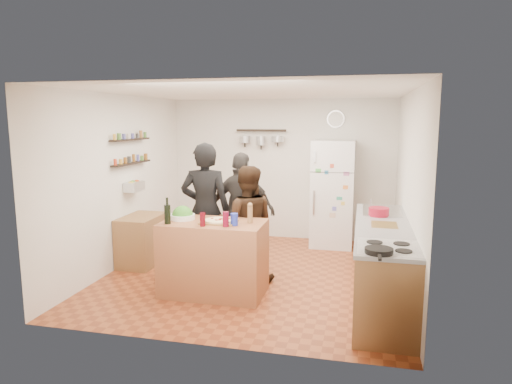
% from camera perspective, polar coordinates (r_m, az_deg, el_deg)
% --- Properties ---
extents(room_shell, '(4.20, 4.20, 4.20)m').
position_cam_1_polar(room_shell, '(6.58, 0.57, 1.25)').
color(room_shell, brown).
rests_on(room_shell, ground).
extents(prep_island, '(1.25, 0.72, 0.91)m').
position_cam_1_polar(prep_island, '(5.71, -5.29, -8.20)').
color(prep_island, '#925735').
rests_on(prep_island, floor).
extents(pizza_board, '(0.42, 0.34, 0.02)m').
position_cam_1_polar(pizza_board, '(5.55, -4.64, -3.73)').
color(pizza_board, olive).
rests_on(pizza_board, prep_island).
extents(pizza, '(0.34, 0.34, 0.02)m').
position_cam_1_polar(pizza, '(5.54, -4.65, -3.54)').
color(pizza, beige).
rests_on(pizza, pizza_board).
extents(salad_bowl, '(0.31, 0.31, 0.06)m').
position_cam_1_polar(salad_bowl, '(5.78, -9.17, -3.09)').
color(salad_bowl, white).
rests_on(salad_bowl, prep_island).
extents(wine_bottle, '(0.08, 0.08, 0.23)m').
position_cam_1_polar(wine_bottle, '(5.55, -11.01, -2.76)').
color(wine_bottle, black).
rests_on(wine_bottle, prep_island).
extents(wine_glass_near, '(0.07, 0.07, 0.16)m').
position_cam_1_polar(wine_glass_near, '(5.37, -6.69, -3.43)').
color(wine_glass_near, '#51070F').
rests_on(wine_glass_near, prep_island).
extents(wine_glass_far, '(0.07, 0.07, 0.18)m').
position_cam_1_polar(wine_glass_far, '(5.32, -3.81, -3.41)').
color(wine_glass_far, '#5C071D').
rests_on(wine_glass_far, prep_island).
extents(pepper_mill, '(0.06, 0.06, 0.20)m').
position_cam_1_polar(pepper_mill, '(5.49, -0.75, -2.88)').
color(pepper_mill, olive).
rests_on(pepper_mill, prep_island).
extents(salt_canister, '(0.09, 0.09, 0.14)m').
position_cam_1_polar(salt_canister, '(5.38, -2.74, -3.44)').
color(salt_canister, '#1C2A9C').
rests_on(salt_canister, prep_island).
extents(person_left, '(0.73, 0.53, 1.85)m').
position_cam_1_polar(person_left, '(6.24, -6.32, -2.29)').
color(person_left, black).
rests_on(person_left, floor).
extents(person_center, '(0.85, 0.71, 1.55)m').
position_cam_1_polar(person_center, '(6.06, -1.18, -4.00)').
color(person_center, black).
rests_on(person_center, floor).
extents(person_back, '(1.02, 0.51, 1.68)m').
position_cam_1_polar(person_back, '(6.60, -1.77, -2.33)').
color(person_back, '#292624').
rests_on(person_back, floor).
extents(counter_run, '(0.63, 2.63, 0.90)m').
position_cam_1_polar(counter_run, '(5.69, 15.55, -8.62)').
color(counter_run, '#9E7042').
rests_on(counter_run, floor).
extents(stove_top, '(0.60, 0.62, 0.02)m').
position_cam_1_polar(stove_top, '(4.65, 16.24, -6.73)').
color(stove_top, white).
rests_on(stove_top, counter_run).
extents(skillet, '(0.26, 0.26, 0.05)m').
position_cam_1_polar(skillet, '(4.40, 15.11, -7.10)').
color(skillet, black).
rests_on(skillet, stove_top).
extents(sink, '(0.50, 0.80, 0.03)m').
position_cam_1_polar(sink, '(6.40, 15.43, -2.35)').
color(sink, silver).
rests_on(sink, counter_run).
extents(cutting_board, '(0.30, 0.40, 0.02)m').
position_cam_1_polar(cutting_board, '(5.59, 15.74, -4.05)').
color(cutting_board, olive).
rests_on(cutting_board, counter_run).
extents(red_bowl, '(0.26, 0.26, 0.11)m').
position_cam_1_polar(red_bowl, '(6.06, 15.10, -2.41)').
color(red_bowl, maroon).
rests_on(red_bowl, counter_run).
extents(fridge, '(0.70, 0.68, 1.80)m').
position_cam_1_polar(fridge, '(7.84, 9.55, -0.20)').
color(fridge, white).
rests_on(fridge, floor).
extents(wall_clock, '(0.30, 0.03, 0.30)m').
position_cam_1_polar(wall_clock, '(8.07, 9.94, 8.97)').
color(wall_clock, silver).
rests_on(wall_clock, back_wall).
extents(spice_shelf_lower, '(0.12, 1.00, 0.02)m').
position_cam_1_polar(spice_shelf_lower, '(7.05, -15.29, 3.50)').
color(spice_shelf_lower, black).
rests_on(spice_shelf_lower, left_wall).
extents(spice_shelf_upper, '(0.12, 1.00, 0.02)m').
position_cam_1_polar(spice_shelf_upper, '(7.03, -15.41, 6.34)').
color(spice_shelf_upper, black).
rests_on(spice_shelf_upper, left_wall).
extents(produce_basket, '(0.18, 0.35, 0.14)m').
position_cam_1_polar(produce_basket, '(7.08, -14.96, 0.68)').
color(produce_basket, silver).
rests_on(produce_basket, left_wall).
extents(side_table, '(0.50, 0.80, 0.73)m').
position_cam_1_polar(side_table, '(7.05, -14.05, -5.84)').
color(side_table, olive).
rests_on(side_table, floor).
extents(pot_rack, '(0.90, 0.04, 0.04)m').
position_cam_1_polar(pot_rack, '(8.17, 0.65, 7.70)').
color(pot_rack, black).
rests_on(pot_rack, back_wall).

